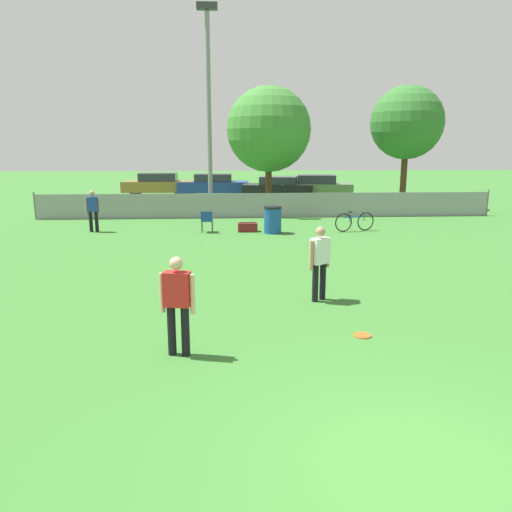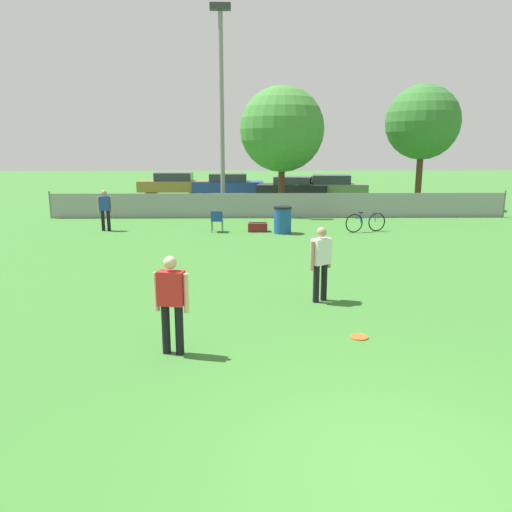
{
  "view_description": "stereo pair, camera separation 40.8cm",
  "coord_description": "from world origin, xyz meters",
  "px_view_note": "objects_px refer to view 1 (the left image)",
  "views": [
    {
      "loc": [
        -1.87,
        -4.31,
        3.21
      ],
      "look_at": [
        -1.28,
        5.35,
        1.05
      ],
      "focal_mm": 35.0,
      "sensor_mm": 36.0,
      "label": 1
    },
    {
      "loc": [
        -1.46,
        -4.33,
        3.21
      ],
      "look_at": [
        -1.28,
        5.35,
        1.05
      ],
      "focal_mm": 35.0,
      "sensor_mm": 36.0,
      "label": 2
    }
  ],
  "objects_px": {
    "light_pole": "(209,96)",
    "player_thrower_red": "(177,300)",
    "bicycle_sideline": "(355,222)",
    "parked_car_tan": "(158,184)",
    "tree_near_pole": "(269,129)",
    "parked_car_blue": "(213,185)",
    "tree_far_right": "(407,123)",
    "spectator_in_blue": "(93,209)",
    "frisbee_disc": "(362,335)",
    "folding_chair_sideline": "(207,220)",
    "parked_car_dark": "(278,187)",
    "trash_bin": "(273,220)",
    "player_receiver_white": "(320,259)",
    "gear_bag_sideline": "(248,227)",
    "parked_car_olive": "(316,187)"
  },
  "relations": [
    {
      "from": "light_pole",
      "to": "spectator_in_blue",
      "type": "bearing_deg",
      "value": -135.71
    },
    {
      "from": "player_receiver_white",
      "to": "gear_bag_sideline",
      "type": "bearing_deg",
      "value": 62.63
    },
    {
      "from": "bicycle_sideline",
      "to": "parked_car_blue",
      "type": "xyz_separation_m",
      "value": [
        -5.67,
        14.35,
        0.31
      ]
    },
    {
      "from": "frisbee_disc",
      "to": "parked_car_blue",
      "type": "bearing_deg",
      "value": 97.1
    },
    {
      "from": "player_thrower_red",
      "to": "parked_car_dark",
      "type": "bearing_deg",
      "value": 92.31
    },
    {
      "from": "light_pole",
      "to": "gear_bag_sideline",
      "type": "xyz_separation_m",
      "value": [
        1.5,
        -4.47,
        -5.17
      ]
    },
    {
      "from": "tree_far_right",
      "to": "gear_bag_sideline",
      "type": "relative_size",
      "value": 8.46
    },
    {
      "from": "player_thrower_red",
      "to": "light_pole",
      "type": "bearing_deg",
      "value": 101.81
    },
    {
      "from": "bicycle_sideline",
      "to": "parked_car_tan",
      "type": "distance_m",
      "value": 17.28
    },
    {
      "from": "frisbee_disc",
      "to": "parked_car_tan",
      "type": "xyz_separation_m",
      "value": [
        -6.68,
        25.14,
        0.69
      ]
    },
    {
      "from": "parked_car_tan",
      "to": "gear_bag_sideline",
      "type": "bearing_deg",
      "value": -69.36
    },
    {
      "from": "player_thrower_red",
      "to": "parked_car_tan",
      "type": "xyz_separation_m",
      "value": [
        -3.6,
        25.73,
        -0.2
      ]
    },
    {
      "from": "light_pole",
      "to": "parked_car_olive",
      "type": "height_order",
      "value": "light_pole"
    },
    {
      "from": "light_pole",
      "to": "frisbee_disc",
      "type": "height_order",
      "value": "light_pole"
    },
    {
      "from": "parked_car_tan",
      "to": "player_thrower_red",
      "type": "bearing_deg",
      "value": -81.13
    },
    {
      "from": "frisbee_disc",
      "to": "parked_car_tan",
      "type": "distance_m",
      "value": 26.02
    },
    {
      "from": "light_pole",
      "to": "player_thrower_red",
      "type": "relative_size",
      "value": 5.8
    },
    {
      "from": "tree_near_pole",
      "to": "player_thrower_red",
      "type": "bearing_deg",
      "value": -99.37
    },
    {
      "from": "trash_bin",
      "to": "folding_chair_sideline",
      "type": "bearing_deg",
      "value": 173.74
    },
    {
      "from": "spectator_in_blue",
      "to": "tree_far_right",
      "type": "bearing_deg",
      "value": -162.63
    },
    {
      "from": "spectator_in_blue",
      "to": "frisbee_disc",
      "type": "xyz_separation_m",
      "value": [
        7.29,
        -11.0,
        -0.87
      ]
    },
    {
      "from": "tree_near_pole",
      "to": "parked_car_tan",
      "type": "distance_m",
      "value": 10.91
    },
    {
      "from": "tree_far_right",
      "to": "parked_car_tan",
      "type": "distance_m",
      "value": 15.91
    },
    {
      "from": "light_pole",
      "to": "tree_near_pole",
      "type": "bearing_deg",
      "value": 32.69
    },
    {
      "from": "spectator_in_blue",
      "to": "parked_car_blue",
      "type": "distance_m",
      "value": 14.51
    },
    {
      "from": "parked_car_blue",
      "to": "spectator_in_blue",
      "type": "bearing_deg",
      "value": -105.62
    },
    {
      "from": "player_receiver_white",
      "to": "frisbee_disc",
      "type": "bearing_deg",
      "value": -114.15
    },
    {
      "from": "player_receiver_white",
      "to": "parked_car_tan",
      "type": "bearing_deg",
      "value": 70.54
    },
    {
      "from": "spectator_in_blue",
      "to": "bicycle_sideline",
      "type": "bearing_deg",
      "value": 169.2
    },
    {
      "from": "tree_far_right",
      "to": "bicycle_sideline",
      "type": "relative_size",
      "value": 3.83
    },
    {
      "from": "trash_bin",
      "to": "spectator_in_blue",
      "type": "bearing_deg",
      "value": 174.16
    },
    {
      "from": "bicycle_sideline",
      "to": "parked_car_dark",
      "type": "distance_m",
      "value": 12.22
    },
    {
      "from": "folding_chair_sideline",
      "to": "parked_car_blue",
      "type": "bearing_deg",
      "value": -87.53
    },
    {
      "from": "parked_car_olive",
      "to": "spectator_in_blue",
      "type": "bearing_deg",
      "value": -127.12
    },
    {
      "from": "light_pole",
      "to": "parked_car_blue",
      "type": "xyz_separation_m",
      "value": [
        -0.1,
        9.71,
        -4.66
      ]
    },
    {
      "from": "tree_far_right",
      "to": "spectator_in_blue",
      "type": "relative_size",
      "value": 3.98
    },
    {
      "from": "player_receiver_white",
      "to": "spectator_in_blue",
      "type": "xyz_separation_m",
      "value": [
        -6.91,
        8.95,
        -0.02
      ]
    },
    {
      "from": "tree_near_pole",
      "to": "frisbee_disc",
      "type": "height_order",
      "value": "tree_near_pole"
    },
    {
      "from": "parked_car_tan",
      "to": "parked_car_dark",
      "type": "bearing_deg",
      "value": -17.27
    },
    {
      "from": "frisbee_disc",
      "to": "tree_near_pole",
      "type": "bearing_deg",
      "value": 90.58
    },
    {
      "from": "trash_bin",
      "to": "parked_car_tan",
      "type": "distance_m",
      "value": 16.03
    },
    {
      "from": "tree_far_right",
      "to": "bicycle_sideline",
      "type": "distance_m",
      "value": 9.36
    },
    {
      "from": "trash_bin",
      "to": "parked_car_dark",
      "type": "relative_size",
      "value": 0.22
    },
    {
      "from": "trash_bin",
      "to": "parked_car_olive",
      "type": "distance_m",
      "value": 12.72
    },
    {
      "from": "spectator_in_blue",
      "to": "tree_near_pole",
      "type": "bearing_deg",
      "value": -148.0
    },
    {
      "from": "parked_car_blue",
      "to": "tree_near_pole",
      "type": "bearing_deg",
      "value": -68.47
    },
    {
      "from": "player_thrower_red",
      "to": "parked_car_tan",
      "type": "bearing_deg",
      "value": 110.04
    },
    {
      "from": "player_thrower_red",
      "to": "tree_far_right",
      "type": "bearing_deg",
      "value": 73.44
    },
    {
      "from": "light_pole",
      "to": "parked_car_dark",
      "type": "bearing_deg",
      "value": 62.26
    },
    {
      "from": "parked_car_blue",
      "to": "tree_far_right",
      "type": "bearing_deg",
      "value": -34.01
    }
  ]
}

